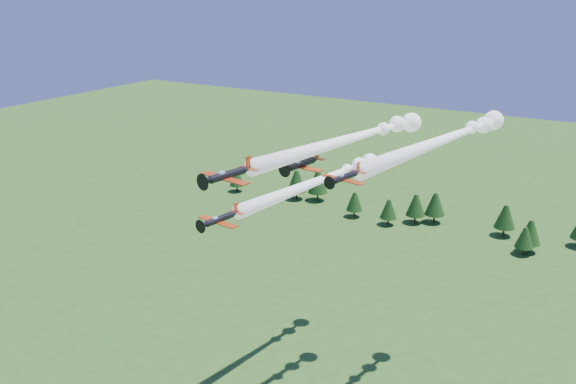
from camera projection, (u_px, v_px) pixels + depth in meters
The scene contains 5 objects.
plane_lead at pixel (353, 138), 108.15m from camera, with size 15.33×52.25×3.70m.
plane_left at pixel (323, 179), 124.60m from camera, with size 12.84×50.83×3.70m.
plane_right at pixel (449, 137), 107.05m from camera, with size 13.56×52.54×3.70m.
plane_slot at pixel (301, 164), 100.55m from camera, with size 8.27×9.00×2.89m.
treeline at pixel (469, 214), 197.86m from camera, with size 173.80×20.28×10.99m.
Camera 1 is at (47.62, -76.30, 75.71)m, focal length 40.00 mm.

